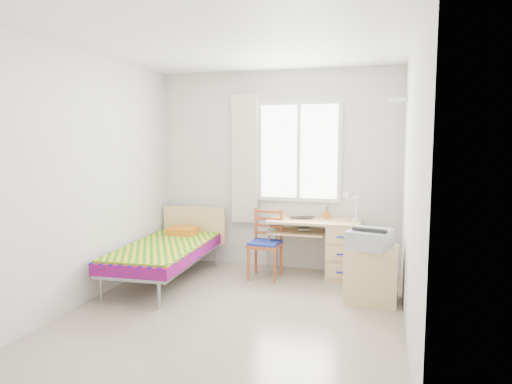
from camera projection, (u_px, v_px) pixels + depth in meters
floor at (235, 313)px, 4.50m from camera, size 3.50×3.50×0.00m
ceiling at (234, 41)px, 4.21m from camera, size 3.50×3.50×0.00m
wall_back at (277, 170)px, 6.03m from camera, size 3.20×0.00×3.20m
wall_left at (90, 178)px, 4.79m from camera, size 0.00×3.50×3.50m
wall_right at (411, 186)px, 3.92m from camera, size 0.00×3.50×3.50m
window at (299, 152)px, 5.90m from camera, size 1.10×0.04×1.30m
curtain at (245, 159)px, 6.06m from camera, size 0.35×0.05×1.70m
floating_shelf at (397, 100)px, 5.20m from camera, size 0.20×0.32×0.03m
bed at (168, 249)px, 5.50m from camera, size 0.95×1.87×0.79m
desk at (338, 247)px, 5.62m from camera, size 1.14×0.53×0.71m
chair at (267, 239)px, 5.64m from camera, size 0.40×0.40×0.85m
cabinet at (371, 274)px, 4.80m from camera, size 0.56×0.50×0.58m
printer at (370, 238)px, 4.74m from camera, size 0.50×0.54×0.20m
laptop at (303, 218)px, 5.72m from camera, size 0.36×0.31×0.02m
pen_cup at (327, 215)px, 5.76m from camera, size 0.08×0.08×0.09m
task_lamp at (351, 203)px, 5.45m from camera, size 0.22×0.31×0.38m
book at (298, 228)px, 5.74m from camera, size 0.21×0.25×0.02m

